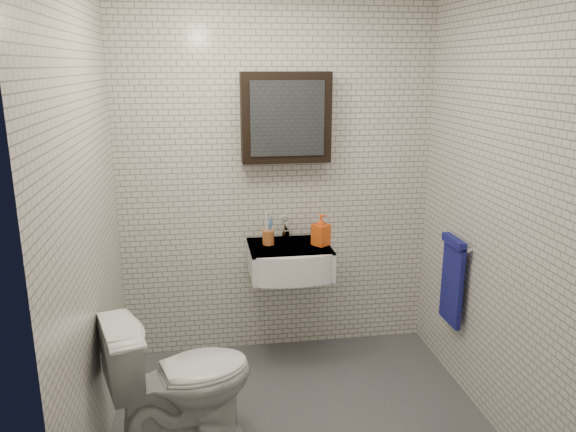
% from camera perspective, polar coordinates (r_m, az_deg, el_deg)
% --- Properties ---
extents(ground, '(2.20, 2.00, 0.01)m').
position_cam_1_polar(ground, '(3.52, 1.37, -20.29)').
color(ground, '#47494E').
rests_on(ground, ground).
extents(room_shell, '(2.22, 2.02, 2.51)m').
position_cam_1_polar(room_shell, '(2.92, 1.55, 3.76)').
color(room_shell, silver).
rests_on(room_shell, ground).
extents(washbasin, '(0.55, 0.50, 0.20)m').
position_cam_1_polar(washbasin, '(3.82, 0.23, -4.55)').
color(washbasin, white).
rests_on(washbasin, room_shell).
extents(faucet, '(0.06, 0.20, 0.15)m').
position_cam_1_polar(faucet, '(3.96, -0.21, -1.40)').
color(faucet, silver).
rests_on(faucet, washbasin).
extents(mirror_cabinet, '(0.60, 0.15, 0.60)m').
position_cam_1_polar(mirror_cabinet, '(3.80, -0.22, 9.96)').
color(mirror_cabinet, black).
rests_on(mirror_cabinet, room_shell).
extents(towel_rail, '(0.09, 0.30, 0.58)m').
position_cam_1_polar(towel_rail, '(3.77, 16.37, -5.98)').
color(towel_rail, silver).
rests_on(towel_rail, room_shell).
extents(toothbrush_cup, '(0.10, 0.10, 0.22)m').
position_cam_1_polar(toothbrush_cup, '(3.84, -2.02, -2.10)').
color(toothbrush_cup, '#AA5A2A').
rests_on(toothbrush_cup, washbasin).
extents(soap_bottle, '(0.14, 0.14, 0.22)m').
position_cam_1_polar(soap_bottle, '(3.82, 3.37, -1.39)').
color(soap_bottle, '#F15719').
rests_on(soap_bottle, washbasin).
extents(toilet, '(0.87, 0.65, 0.79)m').
position_cam_1_polar(toilet, '(3.22, -10.79, -15.97)').
color(toilet, white).
rests_on(toilet, ground).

